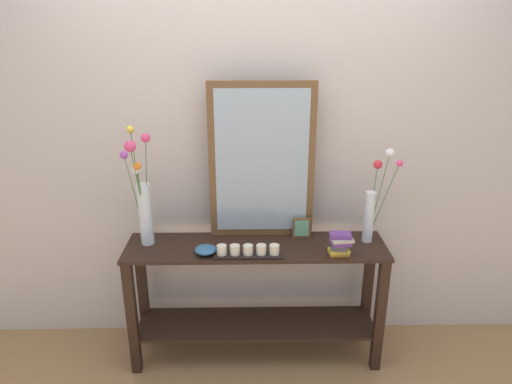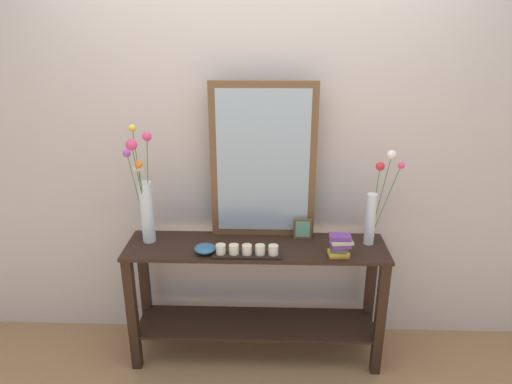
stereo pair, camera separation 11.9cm
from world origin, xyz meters
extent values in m
cube|color=#997047|center=(0.00, 0.00, -0.01)|extent=(7.00, 6.00, 0.02)
cube|color=beige|center=(0.00, 0.31, 1.35)|extent=(6.40, 0.08, 2.70)
cube|color=black|center=(0.00, 0.00, 0.76)|extent=(1.54, 0.38, 0.02)
cube|color=black|center=(0.00, 0.00, 0.22)|extent=(1.48, 0.34, 0.02)
cube|color=black|center=(-0.73, -0.15, 0.38)|extent=(0.06, 0.06, 0.75)
cube|color=black|center=(0.73, -0.15, 0.38)|extent=(0.06, 0.06, 0.75)
cube|color=black|center=(-0.73, 0.15, 0.38)|extent=(0.06, 0.06, 0.75)
cube|color=black|center=(0.73, 0.15, 0.38)|extent=(0.06, 0.06, 0.75)
cube|color=brown|center=(0.04, 0.16, 1.24)|extent=(0.62, 0.03, 0.94)
cube|color=#9EADB7|center=(0.04, 0.14, 1.24)|extent=(0.54, 0.00, 0.86)
cylinder|color=silver|center=(-0.64, 0.05, 0.96)|extent=(0.08, 0.08, 0.37)
cylinder|color=#4C753D|center=(-0.66, 0.01, 1.09)|extent=(0.05, 0.08, 0.60)
sphere|color=#EA4275|center=(-0.68, -0.03, 1.39)|extent=(0.06, 0.06, 0.06)
cylinder|color=#4C753D|center=(-0.62, 0.03, 1.11)|extent=(0.05, 0.04, 0.63)
sphere|color=#EA4275|center=(-0.60, 0.01, 1.42)|extent=(0.05, 0.05, 0.05)
cylinder|color=#4C753D|center=(-0.65, 0.03, 1.02)|extent=(0.03, 0.03, 0.45)
sphere|color=silver|center=(-0.66, 0.02, 1.24)|extent=(0.06, 0.06, 0.06)
cylinder|color=#4C753D|center=(-0.65, 0.01, 1.03)|extent=(0.01, 0.05, 0.48)
sphere|color=orange|center=(-0.65, -0.01, 1.27)|extent=(0.04, 0.04, 0.04)
cylinder|color=#4C753D|center=(-0.67, 0.05, 1.13)|extent=(0.04, 0.01, 0.67)
sphere|color=yellow|center=(-0.69, 0.05, 1.46)|extent=(0.04, 0.04, 0.04)
cylinder|color=#4C753D|center=(-0.71, 0.10, 1.04)|extent=(0.11, 0.10, 0.50)
sphere|color=#B24CB7|center=(-0.76, 0.15, 1.29)|extent=(0.05, 0.05, 0.05)
cylinder|color=silver|center=(0.67, 0.05, 0.93)|extent=(0.06, 0.06, 0.31)
cylinder|color=#4C753D|center=(0.73, 0.01, 1.04)|extent=(0.11, 0.11, 0.50)
sphere|color=#EA4275|center=(0.78, -0.04, 1.29)|extent=(0.04, 0.04, 0.04)
cylinder|color=#4C753D|center=(0.69, 0.09, 1.01)|extent=(0.04, 0.06, 0.44)
sphere|color=red|center=(0.71, 0.11, 1.23)|extent=(0.05, 0.05, 0.05)
cylinder|color=#4C753D|center=(0.71, 0.03, 1.06)|extent=(0.07, 0.06, 0.54)
sphere|color=silver|center=(0.74, 0.00, 1.33)|extent=(0.05, 0.05, 0.05)
cube|color=black|center=(-0.05, -0.13, 0.78)|extent=(0.39, 0.09, 0.01)
cylinder|color=beige|center=(-0.19, -0.13, 0.81)|extent=(0.06, 0.06, 0.05)
cylinder|color=beige|center=(-0.12, -0.13, 0.81)|extent=(0.06, 0.06, 0.05)
cylinder|color=beige|center=(-0.05, -0.13, 0.81)|extent=(0.06, 0.06, 0.05)
cylinder|color=beige|center=(0.03, -0.13, 0.81)|extent=(0.06, 0.06, 0.05)
cylinder|color=beige|center=(0.10, -0.13, 0.81)|extent=(0.06, 0.06, 0.05)
cube|color=brown|center=(0.28, 0.11, 0.84)|extent=(0.11, 0.01, 0.13)
cube|color=#68AA7F|center=(0.28, 0.10, 0.84)|extent=(0.09, 0.00, 0.10)
cylinder|color=#2D5B84|center=(-0.29, -0.10, 0.78)|extent=(0.05, 0.05, 0.01)
ellipsoid|color=#2D5B84|center=(-0.29, -0.10, 0.80)|extent=(0.12, 0.12, 0.04)
cube|color=orange|center=(0.47, -0.11, 0.78)|extent=(0.12, 0.09, 0.01)
cube|color=gold|center=(0.47, -0.12, 0.80)|extent=(0.12, 0.08, 0.02)
cube|color=#424247|center=(0.46, -0.12, 0.82)|extent=(0.10, 0.09, 0.03)
cube|color=#663884|center=(0.48, -0.11, 0.85)|extent=(0.12, 0.10, 0.03)
cube|color=#B2A893|center=(0.48, -0.12, 0.87)|extent=(0.13, 0.09, 0.02)
cube|color=#663884|center=(0.47, -0.11, 0.89)|extent=(0.12, 0.07, 0.03)
camera|label=1|loc=(-0.04, -2.45, 2.03)|focal=32.64mm
camera|label=2|loc=(0.08, -2.45, 2.03)|focal=32.64mm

